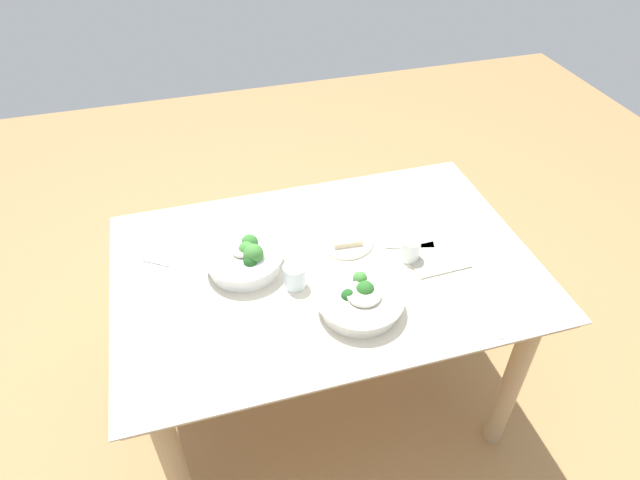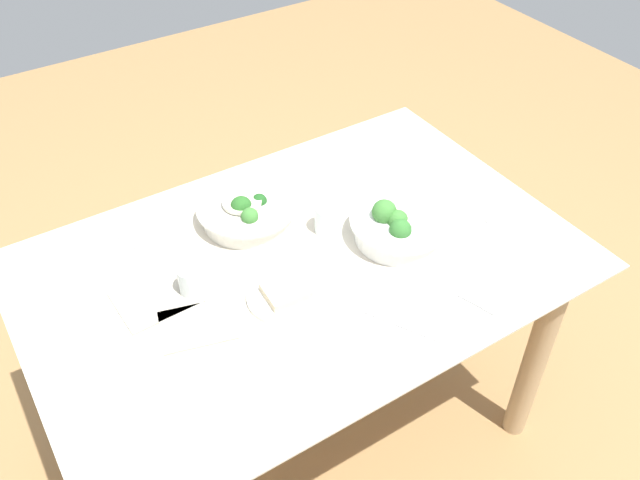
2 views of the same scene
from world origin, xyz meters
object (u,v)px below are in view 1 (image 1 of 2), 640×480
(broccoli_bowl_near, at_px, (360,300))
(table_knife_right, at_px, (478,319))
(broccoli_bowl_far, at_px, (245,259))
(napkin_folded_upper, at_px, (408,236))
(water_glass_center, at_px, (295,276))
(water_glass_side, at_px, (410,249))
(fork_by_near_bowl, at_px, (157,263))
(fork_by_far_bowl, at_px, (228,214))
(napkin_folded_lower, at_px, (436,258))
(bread_side_plate, at_px, (346,240))
(table_knife_left, at_px, (281,213))

(broccoli_bowl_near, bearing_deg, table_knife_right, -23.57)
(broccoli_bowl_far, distance_m, napkin_folded_upper, 0.57)
(water_glass_center, distance_m, table_knife_right, 0.57)
(water_glass_side, bearing_deg, napkin_folded_upper, 69.16)
(broccoli_bowl_near, height_order, water_glass_side, broccoli_bowl_near)
(broccoli_bowl_near, distance_m, fork_by_near_bowl, 0.69)
(broccoli_bowl_far, relative_size, fork_by_far_bowl, 2.81)
(napkin_folded_lower, bearing_deg, table_knife_right, -88.81)
(broccoli_bowl_far, height_order, napkin_folded_lower, broccoli_bowl_far)
(table_knife_right, distance_m, napkin_folded_upper, 0.42)
(fork_by_far_bowl, distance_m, napkin_folded_lower, 0.76)
(water_glass_center, xyz_separation_m, napkin_folded_lower, (0.48, -0.01, -0.04))
(napkin_folded_upper, bearing_deg, table_knife_right, -82.87)
(bread_side_plate, height_order, table_knife_left, bread_side_plate)
(broccoli_bowl_far, height_order, water_glass_center, broccoli_bowl_far)
(fork_by_near_bowl, bearing_deg, broccoli_bowl_far, 11.84)
(water_glass_side, relative_size, fork_by_near_bowl, 0.91)
(water_glass_side, distance_m, napkin_folded_lower, 0.10)
(water_glass_side, bearing_deg, broccoli_bowl_near, -144.58)
(water_glass_center, bearing_deg, bread_side_plate, 35.13)
(napkin_folded_lower, bearing_deg, fork_by_far_bowl, 145.81)
(fork_by_near_bowl, xyz_separation_m, table_knife_left, (0.45, 0.15, -0.00))
(fork_by_near_bowl, relative_size, napkin_folded_upper, 0.52)
(water_glass_side, bearing_deg, fork_by_near_bowl, 165.81)
(water_glass_center, height_order, napkin_folded_upper, water_glass_center)
(water_glass_center, xyz_separation_m, fork_by_near_bowl, (-0.41, 0.22, -0.04))
(table_knife_left, bearing_deg, fork_by_near_bowl, 79.88)
(table_knife_left, bearing_deg, broccoli_bowl_far, 116.42)
(water_glass_side, relative_size, napkin_folded_lower, 0.42)
(water_glass_side, xyz_separation_m, fork_by_near_bowl, (-0.81, 0.20, -0.04))
(broccoli_bowl_far, bearing_deg, water_glass_center, -42.15)
(napkin_folded_upper, distance_m, napkin_folded_lower, 0.14)
(napkin_folded_upper, bearing_deg, fork_by_near_bowl, 173.33)
(water_glass_center, bearing_deg, napkin_folded_upper, 15.78)
(fork_by_far_bowl, relative_size, table_knife_right, 0.50)
(fork_by_far_bowl, xyz_separation_m, table_knife_right, (0.64, -0.71, -0.00))
(broccoli_bowl_far, bearing_deg, napkin_folded_lower, -11.96)
(bread_side_plate, distance_m, napkin_folded_upper, 0.22)
(broccoli_bowl_near, relative_size, water_glass_side, 3.43)
(bread_side_plate, distance_m, water_glass_side, 0.22)
(fork_by_near_bowl, bearing_deg, water_glass_center, 3.31)
(bread_side_plate, height_order, napkin_folded_lower, bread_side_plate)
(bread_side_plate, relative_size, fork_by_far_bowl, 2.05)
(napkin_folded_upper, bearing_deg, broccoli_bowl_near, -135.22)
(broccoli_bowl_near, bearing_deg, broccoli_bowl_far, 137.85)
(napkin_folded_lower, bearing_deg, napkin_folded_upper, 109.21)
(fork_by_near_bowl, bearing_deg, bread_side_plate, 25.42)
(bread_side_plate, bearing_deg, napkin_folded_upper, -8.14)
(fork_by_far_bowl, bearing_deg, table_knife_left, -121.85)
(broccoli_bowl_near, distance_m, table_knife_left, 0.54)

